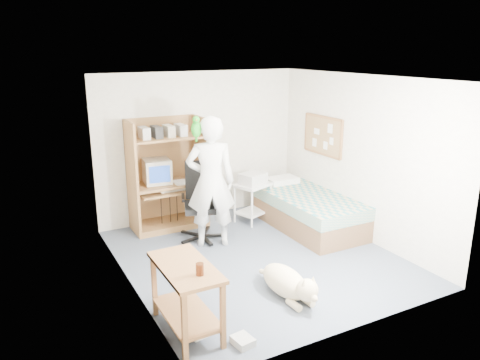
{
  "coord_description": "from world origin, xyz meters",
  "views": [
    {
      "loc": [
        -3.09,
        -5.27,
        2.88
      ],
      "look_at": [
        -0.07,
        0.4,
        1.05
      ],
      "focal_mm": 35.0,
      "sensor_mm": 36.0,
      "label": 1
    }
  ],
  "objects_px": {
    "computer_hutch": "(167,179)",
    "dog": "(288,282)",
    "bed": "(307,210)",
    "office_chair": "(201,212)",
    "person": "(211,182)",
    "side_desk": "(186,288)",
    "printer_cart": "(253,196)"
  },
  "relations": [
    {
      "from": "computer_hutch",
      "to": "dog",
      "type": "distance_m",
      "value": 2.96
    },
    {
      "from": "person",
      "to": "printer_cart",
      "type": "height_order",
      "value": "person"
    },
    {
      "from": "computer_hutch",
      "to": "office_chair",
      "type": "relative_size",
      "value": 1.53
    },
    {
      "from": "computer_hutch",
      "to": "printer_cart",
      "type": "bearing_deg",
      "value": -18.7
    },
    {
      "from": "bed",
      "to": "dog",
      "type": "relative_size",
      "value": 1.79
    },
    {
      "from": "computer_hutch",
      "to": "bed",
      "type": "relative_size",
      "value": 0.89
    },
    {
      "from": "bed",
      "to": "side_desk",
      "type": "height_order",
      "value": "side_desk"
    },
    {
      "from": "bed",
      "to": "office_chair",
      "type": "height_order",
      "value": "office_chair"
    },
    {
      "from": "side_desk",
      "to": "printer_cart",
      "type": "height_order",
      "value": "side_desk"
    },
    {
      "from": "side_desk",
      "to": "dog",
      "type": "bearing_deg",
      "value": 3.71
    },
    {
      "from": "office_chair",
      "to": "person",
      "type": "relative_size",
      "value": 0.6
    },
    {
      "from": "dog",
      "to": "person",
      "type": "bearing_deg",
      "value": 92.06
    },
    {
      "from": "computer_hutch",
      "to": "office_chair",
      "type": "distance_m",
      "value": 0.86
    },
    {
      "from": "office_chair",
      "to": "printer_cart",
      "type": "distance_m",
      "value": 1.08
    },
    {
      "from": "side_desk",
      "to": "person",
      "type": "xyz_separation_m",
      "value": [
        1.17,
        1.93,
        0.48
      ]
    },
    {
      "from": "bed",
      "to": "person",
      "type": "xyz_separation_m",
      "value": [
        -1.68,
        0.11,
        0.69
      ]
    },
    {
      "from": "bed",
      "to": "printer_cart",
      "type": "bearing_deg",
      "value": 134.51
    },
    {
      "from": "side_desk",
      "to": "office_chair",
      "type": "distance_m",
      "value": 2.51
    },
    {
      "from": "office_chair",
      "to": "side_desk",
      "type": "bearing_deg",
      "value": -96.62
    },
    {
      "from": "side_desk",
      "to": "printer_cart",
      "type": "bearing_deg",
      "value": 48.53
    },
    {
      "from": "computer_hutch",
      "to": "side_desk",
      "type": "xyz_separation_m",
      "value": [
        -0.85,
        -2.94,
        -0.33
      ]
    },
    {
      "from": "computer_hutch",
      "to": "bed",
      "type": "bearing_deg",
      "value": -29.29
    },
    {
      "from": "computer_hutch",
      "to": "printer_cart",
      "type": "distance_m",
      "value": 1.47
    },
    {
      "from": "computer_hutch",
      "to": "dog",
      "type": "relative_size",
      "value": 1.6
    },
    {
      "from": "person",
      "to": "dog",
      "type": "relative_size",
      "value": 1.73
    },
    {
      "from": "side_desk",
      "to": "computer_hutch",
      "type": "bearing_deg",
      "value": 73.86
    },
    {
      "from": "bed",
      "to": "side_desk",
      "type": "relative_size",
      "value": 2.02
    },
    {
      "from": "computer_hutch",
      "to": "side_desk",
      "type": "distance_m",
      "value": 3.08
    },
    {
      "from": "office_chair",
      "to": "dog",
      "type": "relative_size",
      "value": 1.04
    },
    {
      "from": "dog",
      "to": "printer_cart",
      "type": "distance_m",
      "value": 2.56
    },
    {
      "from": "printer_cart",
      "to": "office_chair",
      "type": "bearing_deg",
      "value": 172.62
    },
    {
      "from": "office_chair",
      "to": "dog",
      "type": "height_order",
      "value": "office_chair"
    }
  ]
}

